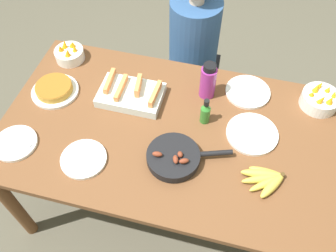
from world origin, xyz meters
TOP-DOWN VIEW (x-y plane):
  - ground_plane at (0.00, 0.00)m, footprint 14.00×14.00m
  - dining_table at (0.00, 0.00)m, footprint 1.69×0.98m
  - banana_bunch at (0.50, -0.17)m, footprint 0.21×0.17m
  - melon_tray at (-0.24, 0.15)m, footprint 0.34×0.22m
  - skillet at (0.07, -0.17)m, footprint 0.39×0.25m
  - frittata_plate_center at (-0.65, 0.09)m, footprint 0.25×0.25m
  - empty_plate_near_front at (0.41, 0.07)m, footprint 0.26×0.26m
  - empty_plate_far_left at (-0.34, -0.27)m, footprint 0.22×0.22m
  - empty_plate_far_right at (0.36, 0.35)m, footprint 0.24×0.24m
  - empty_plate_mid_edge at (-0.69, -0.27)m, footprint 0.21×0.21m
  - fruit_bowl_mango at (0.72, 0.36)m, footprint 0.19×0.19m
  - fruit_bowl_citrus at (-0.68, 0.36)m, footprint 0.17×0.17m
  - water_bottle at (0.14, 0.28)m, footprint 0.08×0.08m
  - hot_sauce_bottle at (0.16, 0.10)m, footprint 0.05×0.05m
  - person_figure at (-0.02, 0.74)m, footprint 0.34×0.34m

SIDE VIEW (x-z plane):
  - ground_plane at x=0.00m, z-range 0.00..0.00m
  - person_figure at x=-0.02m, z-range -0.10..1.16m
  - dining_table at x=0.00m, z-range 0.29..1.07m
  - empty_plate_near_front at x=0.41m, z-range 0.77..0.79m
  - empty_plate_far_right at x=0.36m, z-range 0.77..0.79m
  - empty_plate_far_left at x=-0.34m, z-range 0.77..0.79m
  - empty_plate_mid_edge at x=-0.69m, z-range 0.77..0.79m
  - banana_bunch at x=0.50m, z-range 0.77..0.81m
  - frittata_plate_center at x=-0.65m, z-range 0.77..0.83m
  - skillet at x=0.07m, z-range 0.76..0.84m
  - melon_tray at x=-0.24m, z-range 0.76..0.86m
  - fruit_bowl_citrus at x=-0.68m, z-range 0.76..0.87m
  - fruit_bowl_mango at x=0.72m, z-range 0.75..0.88m
  - hot_sauce_bottle at x=0.16m, z-range 0.76..0.92m
  - water_bottle at x=0.14m, z-range 0.77..0.98m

